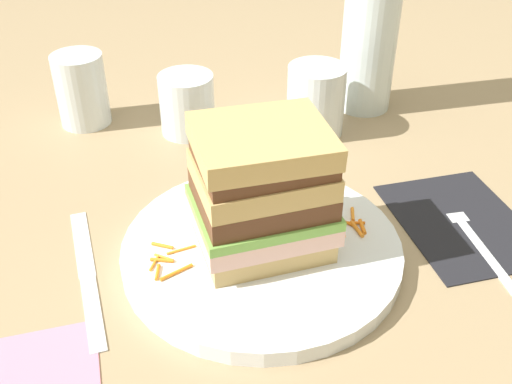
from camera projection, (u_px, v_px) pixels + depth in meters
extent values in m
plane|color=#9E8460|center=(257.00, 240.00, 0.62)|extent=(3.00, 3.00, 0.00)
cylinder|color=white|center=(262.00, 250.00, 0.59)|extent=(0.27, 0.27, 0.02)
cube|color=tan|center=(262.00, 235.00, 0.58)|extent=(0.13, 0.11, 0.02)
cube|color=beige|center=(262.00, 218.00, 0.57)|extent=(0.13, 0.11, 0.02)
cube|color=#7AB74C|center=(262.00, 207.00, 0.56)|extent=(0.13, 0.11, 0.01)
cube|color=#56331E|center=(263.00, 193.00, 0.55)|extent=(0.13, 0.11, 0.02)
cube|color=tan|center=(263.00, 174.00, 0.54)|extent=(0.13, 0.11, 0.02)
cube|color=#56331E|center=(263.00, 158.00, 0.53)|extent=(0.12, 0.10, 0.01)
cube|color=tan|center=(260.00, 141.00, 0.52)|extent=(0.12, 0.11, 0.03)
cylinder|color=orange|center=(158.00, 272.00, 0.55)|extent=(0.01, 0.02, 0.00)
cylinder|color=orange|center=(176.00, 272.00, 0.55)|extent=(0.03, 0.02, 0.00)
cylinder|color=orange|center=(162.00, 260.00, 0.56)|extent=(0.02, 0.01, 0.00)
cylinder|color=orange|center=(181.00, 250.00, 0.58)|extent=(0.03, 0.01, 0.00)
cylinder|color=orange|center=(164.00, 257.00, 0.57)|extent=(0.02, 0.01, 0.00)
cylinder|color=orange|center=(162.00, 246.00, 0.58)|extent=(0.02, 0.01, 0.00)
cylinder|color=orange|center=(154.00, 263.00, 0.56)|extent=(0.01, 0.02, 0.00)
cylinder|color=orange|center=(357.00, 229.00, 0.60)|extent=(0.01, 0.02, 0.00)
cylinder|color=orange|center=(343.00, 221.00, 0.61)|extent=(0.02, 0.03, 0.00)
cylinder|color=orange|center=(349.00, 223.00, 0.61)|extent=(0.03, 0.01, 0.00)
cylinder|color=orange|center=(336.00, 236.00, 0.59)|extent=(0.02, 0.01, 0.00)
cylinder|color=orange|center=(327.00, 219.00, 0.62)|extent=(0.03, 0.02, 0.00)
cylinder|color=orange|center=(362.00, 227.00, 0.61)|extent=(0.01, 0.02, 0.00)
cylinder|color=orange|center=(352.00, 213.00, 0.62)|extent=(0.01, 0.02, 0.00)
cube|color=black|center=(461.00, 222.00, 0.64)|extent=(0.14, 0.18, 0.00)
cube|color=silver|center=(488.00, 253.00, 0.59)|extent=(0.01, 0.11, 0.00)
cube|color=silver|center=(458.00, 215.00, 0.64)|extent=(0.02, 0.02, 0.00)
cylinder|color=silver|center=(454.00, 199.00, 0.67)|extent=(0.00, 0.04, 0.00)
cylinder|color=silver|center=(449.00, 200.00, 0.67)|extent=(0.00, 0.04, 0.00)
cylinder|color=silver|center=(444.00, 200.00, 0.67)|extent=(0.00, 0.04, 0.00)
cylinder|color=silver|center=(440.00, 201.00, 0.67)|extent=(0.00, 0.04, 0.00)
cube|color=silver|center=(93.00, 312.00, 0.53)|extent=(0.03, 0.10, 0.00)
cube|color=silver|center=(82.00, 243.00, 0.61)|extent=(0.03, 0.11, 0.00)
cylinder|color=white|center=(316.00, 100.00, 0.78)|extent=(0.07, 0.07, 0.09)
cylinder|color=orange|center=(315.00, 114.00, 0.79)|extent=(0.07, 0.07, 0.05)
cylinder|color=silver|center=(371.00, 22.00, 0.79)|extent=(0.07, 0.07, 0.24)
cylinder|color=silver|center=(187.00, 104.00, 0.78)|extent=(0.07, 0.07, 0.08)
cylinder|color=silver|center=(81.00, 90.00, 0.80)|extent=(0.07, 0.07, 0.10)
cube|color=pink|center=(44.00, 364.00, 0.49)|extent=(0.09, 0.08, 0.00)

